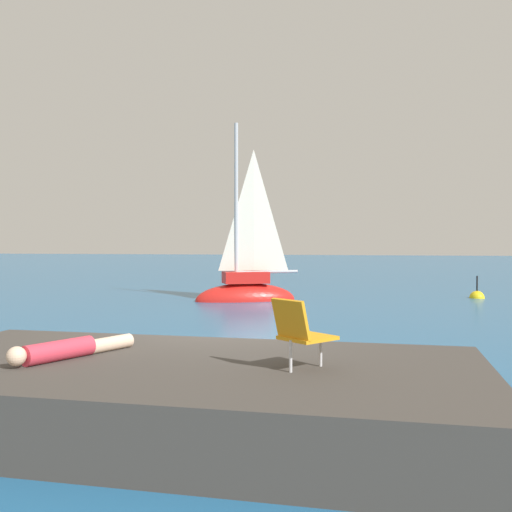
{
  "coord_description": "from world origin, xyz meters",
  "views": [
    {
      "loc": [
        2.32,
        -9.11,
        2.19
      ],
      "look_at": [
        -1.04,
        9.1,
        1.7
      ],
      "focal_mm": 40.62,
      "sensor_mm": 36.0,
      "label": 1
    }
  ],
  "objects_px": {
    "beach_chair": "(300,330)",
    "sailboat_near": "(246,290)",
    "marker_buoy": "(477,298)",
    "person_sunbather": "(68,349)"
  },
  "relations": [
    {
      "from": "beach_chair",
      "to": "sailboat_near",
      "type": "bearing_deg",
      "value": 53.39
    },
    {
      "from": "sailboat_near",
      "to": "beach_chair",
      "type": "bearing_deg",
      "value": 80.04
    },
    {
      "from": "sailboat_near",
      "to": "person_sunbather",
      "type": "xyz_separation_m",
      "value": [
        0.69,
        -14.26,
        0.49
      ]
    },
    {
      "from": "sailboat_near",
      "to": "marker_buoy",
      "type": "distance_m",
      "value": 8.85
    },
    {
      "from": "beach_chair",
      "to": "marker_buoy",
      "type": "distance_m",
      "value": 17.63
    },
    {
      "from": "person_sunbather",
      "to": "marker_buoy",
      "type": "height_order",
      "value": "person_sunbather"
    },
    {
      "from": "person_sunbather",
      "to": "marker_buoy",
      "type": "distance_m",
      "value": 18.49
    },
    {
      "from": "sailboat_near",
      "to": "marker_buoy",
      "type": "bearing_deg",
      "value": 172.6
    },
    {
      "from": "sailboat_near",
      "to": "person_sunbather",
      "type": "distance_m",
      "value": 14.29
    },
    {
      "from": "beach_chair",
      "to": "person_sunbather",
      "type": "bearing_deg",
      "value": 127.11
    }
  ]
}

